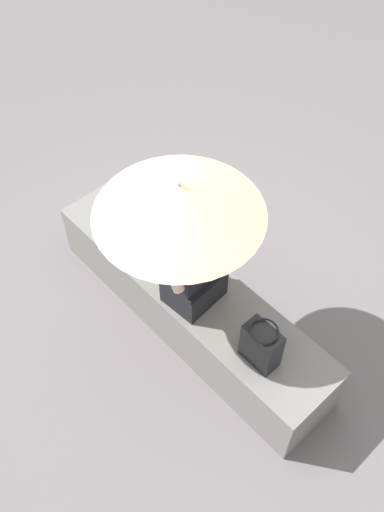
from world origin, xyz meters
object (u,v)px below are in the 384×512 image
parasol (179,200)px  magazine (121,226)px  handbag_black (261,345)px  person_seated (194,259)px

parasol → magazine: 1.19m
parasol → handbag_black: parasol is taller
person_seated → magazine: (-0.80, 0.03, -0.38)m
magazine → person_seated: bearing=-22.6°
person_seated → handbag_black: person_seated is taller
handbag_black → magazine: bearing=178.1°
parasol → handbag_black: 0.99m
handbag_black → person_seated: bearing=178.0°
person_seated → magazine: size_ratio=3.21×
person_seated → handbag_black: (0.60, -0.02, -0.23)m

